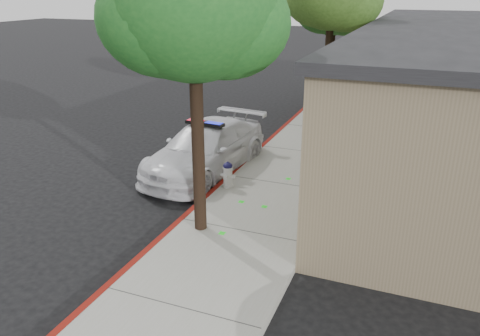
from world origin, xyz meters
name	(u,v)px	position (x,y,z in m)	size (l,w,h in m)	color
ground	(180,224)	(0.00, 0.00, 0.00)	(120.00, 120.00, 0.00)	black
sidewalk	(278,185)	(1.60, 3.00, 0.07)	(3.20, 60.00, 0.15)	gray
red_curb	(229,178)	(0.06, 3.00, 0.08)	(0.14, 60.00, 0.16)	maroon
clapboard_building	(473,88)	(6.69, 9.00, 2.13)	(7.30, 20.89, 4.24)	#867557
police_car	(206,148)	(-0.90, 3.41, 0.75)	(2.64, 5.36, 1.62)	white
fire_hydrant	(228,174)	(0.35, 2.22, 0.52)	(0.42, 0.36, 0.74)	silver
street_tree_near	(194,14)	(0.71, -0.24, 4.92)	(3.71, 3.49, 6.40)	black
street_tree_far	(335,7)	(1.07, 12.35, 4.59)	(3.41, 3.12, 5.91)	black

